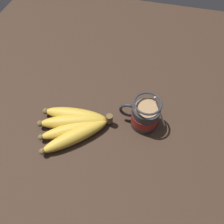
# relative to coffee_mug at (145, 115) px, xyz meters

# --- Properties ---
(table) EXTENTS (1.39, 1.39, 0.04)m
(table) POSITION_rel_coffee_mug_xyz_m (0.06, -0.02, -0.06)
(table) COLOR #332319
(table) RESTS_ON ground
(coffee_mug) EXTENTS (0.14, 0.08, 0.14)m
(coffee_mug) POSITION_rel_coffee_mug_xyz_m (0.00, 0.00, 0.00)
(coffee_mug) COLOR #28282D
(coffee_mug) RESTS_ON table
(banana_bunch) EXTENTS (0.22, 0.18, 0.04)m
(banana_bunch) POSITION_rel_coffee_mug_xyz_m (0.20, 0.07, -0.02)
(banana_bunch) COLOR brown
(banana_bunch) RESTS_ON table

